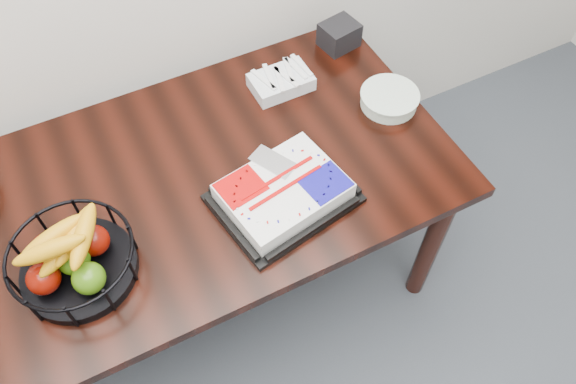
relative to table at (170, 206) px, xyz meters
name	(u,v)px	position (x,y,z in m)	size (l,w,h in m)	color
table	(170,206)	(0.00, 0.00, 0.00)	(1.80, 0.90, 0.75)	black
cake_tray	(283,193)	(0.31, -0.19, 0.12)	(0.44, 0.37, 0.08)	black
fruit_basket	(73,259)	(-0.30, -0.15, 0.16)	(0.33, 0.33, 0.18)	black
plate_stack	(389,99)	(0.80, 0.00, 0.11)	(0.20, 0.20, 0.05)	white
fork_bag	(281,81)	(0.51, 0.23, 0.12)	(0.21, 0.13, 0.06)	silver
napkin_box	(339,35)	(0.80, 0.34, 0.13)	(0.13, 0.11, 0.09)	black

